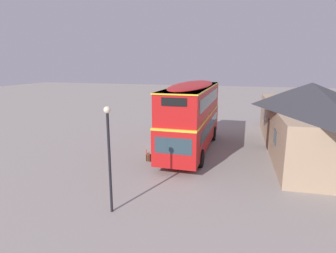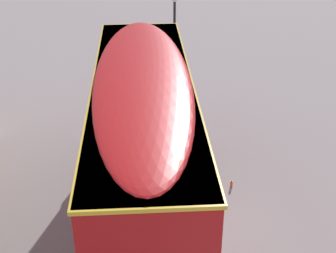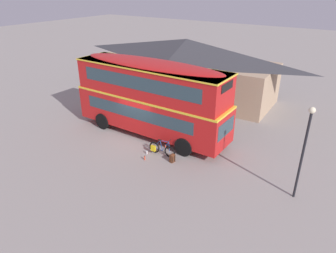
# 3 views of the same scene
# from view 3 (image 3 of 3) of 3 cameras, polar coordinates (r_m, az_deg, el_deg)

# --- Properties ---
(ground_plane) EXTENTS (120.00, 120.00, 0.00)m
(ground_plane) POSITION_cam_3_polar(r_m,az_deg,el_deg) (19.44, -5.61, -2.26)
(ground_plane) COLOR gray
(double_decker_bus) EXTENTS (10.24, 2.66, 4.79)m
(double_decker_bus) POSITION_cam_3_polar(r_m,az_deg,el_deg) (18.96, -3.24, 5.82)
(double_decker_bus) COLOR black
(double_decker_bus) RESTS_ON ground
(touring_bicycle) EXTENTS (1.70, 0.52, 1.02)m
(touring_bicycle) POSITION_cam_3_polar(r_m,az_deg,el_deg) (17.43, -1.34, -4.21)
(touring_bicycle) COLOR black
(touring_bicycle) RESTS_ON ground
(backpack_on_ground) EXTENTS (0.30, 0.32, 0.50)m
(backpack_on_ground) POSITION_cam_3_polar(r_m,az_deg,el_deg) (16.80, 0.80, -5.86)
(backpack_on_ground) COLOR #592D19
(backpack_on_ground) RESTS_ON ground
(water_bottle_clear_plastic) EXTENTS (0.08, 0.08, 0.25)m
(water_bottle_clear_plastic) POSITION_cam_3_polar(r_m,az_deg,el_deg) (17.66, -3.97, -4.77)
(water_bottle_clear_plastic) COLOR silver
(water_bottle_clear_plastic) RESTS_ON ground
(water_bottle_red_squeeze) EXTENTS (0.08, 0.08, 0.26)m
(water_bottle_red_squeeze) POSITION_cam_3_polar(r_m,az_deg,el_deg) (17.11, -4.37, -5.86)
(water_bottle_red_squeeze) COLOR #D84C33
(water_bottle_red_squeeze) RESTS_ON ground
(pub_building) EXTENTS (15.19, 6.14, 4.79)m
(pub_building) POSITION_cam_3_polar(r_m,az_deg,el_deg) (26.38, 3.39, 10.98)
(pub_building) COLOR tan
(pub_building) RESTS_ON ground
(street_lamp) EXTENTS (0.28, 0.28, 4.44)m
(street_lamp) POSITION_cam_3_polar(r_m,az_deg,el_deg) (14.19, 24.16, -2.98)
(street_lamp) COLOR black
(street_lamp) RESTS_ON ground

